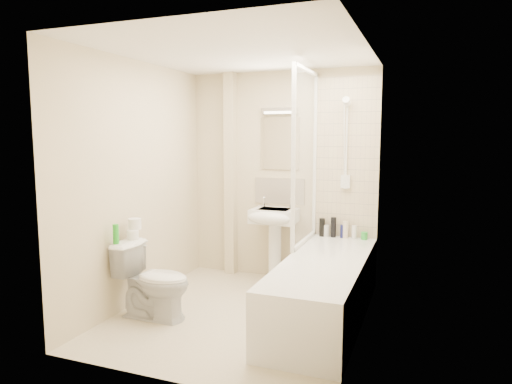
% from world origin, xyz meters
% --- Properties ---
extents(floor, '(2.50, 2.50, 0.00)m').
position_xyz_m(floor, '(0.00, 0.00, 0.00)').
color(floor, beige).
rests_on(floor, ground).
extents(wall_back, '(2.20, 0.02, 2.40)m').
position_xyz_m(wall_back, '(0.00, 1.25, 1.20)').
color(wall_back, beige).
rests_on(wall_back, ground).
extents(wall_left, '(0.02, 2.50, 2.40)m').
position_xyz_m(wall_left, '(-1.10, 0.00, 1.20)').
color(wall_left, beige).
rests_on(wall_left, ground).
extents(wall_right, '(0.02, 2.50, 2.40)m').
position_xyz_m(wall_right, '(1.10, 0.00, 1.20)').
color(wall_right, beige).
rests_on(wall_right, ground).
extents(ceiling, '(2.20, 2.50, 0.02)m').
position_xyz_m(ceiling, '(0.00, 0.00, 2.40)').
color(ceiling, white).
rests_on(ceiling, wall_back).
extents(tile_back, '(0.70, 0.01, 1.75)m').
position_xyz_m(tile_back, '(0.75, 1.24, 1.42)').
color(tile_back, beige).
rests_on(tile_back, wall_back).
extents(tile_right, '(0.01, 2.10, 1.75)m').
position_xyz_m(tile_right, '(1.09, 0.20, 1.42)').
color(tile_right, beige).
rests_on(tile_right, wall_right).
extents(pipe_boxing, '(0.12, 0.12, 2.40)m').
position_xyz_m(pipe_boxing, '(-0.62, 1.19, 1.20)').
color(pipe_boxing, beige).
rests_on(pipe_boxing, ground).
extents(splashback, '(0.60, 0.02, 0.30)m').
position_xyz_m(splashback, '(-0.02, 1.24, 1.03)').
color(splashback, beige).
rests_on(splashback, wall_back).
extents(mirror, '(0.46, 0.01, 0.60)m').
position_xyz_m(mirror, '(-0.02, 1.24, 1.58)').
color(mirror, white).
rests_on(mirror, wall_back).
extents(strip_light, '(0.42, 0.07, 0.07)m').
position_xyz_m(strip_light, '(-0.02, 1.22, 1.95)').
color(strip_light, silver).
rests_on(strip_light, wall_back).
extents(bathtub, '(0.70, 2.10, 0.55)m').
position_xyz_m(bathtub, '(0.75, 0.20, 0.29)').
color(bathtub, white).
rests_on(bathtub, ground).
extents(shower_screen, '(0.04, 0.92, 1.80)m').
position_xyz_m(shower_screen, '(0.40, 0.80, 1.45)').
color(shower_screen, white).
rests_on(shower_screen, bathtub).
extents(shower_fixture, '(0.10, 0.16, 0.99)m').
position_xyz_m(shower_fixture, '(0.75, 1.19, 1.55)').
color(shower_fixture, white).
rests_on(shower_fixture, wall_back).
extents(pedestal_sink, '(0.50, 0.47, 0.97)m').
position_xyz_m(pedestal_sink, '(-0.02, 1.01, 0.68)').
color(pedestal_sink, white).
rests_on(pedestal_sink, ground).
extents(bottle_black_a, '(0.06, 0.06, 0.20)m').
position_xyz_m(bottle_black_a, '(0.51, 1.16, 0.65)').
color(bottle_black_a, black).
rests_on(bottle_black_a, bathtub).
extents(bottle_white_a, '(0.06, 0.06, 0.13)m').
position_xyz_m(bottle_white_a, '(0.56, 1.16, 0.62)').
color(bottle_white_a, silver).
rests_on(bottle_white_a, bathtub).
extents(bottle_black_b, '(0.06, 0.06, 0.22)m').
position_xyz_m(bottle_black_b, '(0.64, 1.16, 0.66)').
color(bottle_black_b, black).
rests_on(bottle_black_b, bathtub).
extents(bottle_blue, '(0.05, 0.05, 0.15)m').
position_xyz_m(bottle_blue, '(0.74, 1.16, 0.62)').
color(bottle_blue, '#131753').
rests_on(bottle_blue, bathtub).
extents(bottle_cream, '(0.06, 0.06, 0.19)m').
position_xyz_m(bottle_cream, '(0.77, 1.16, 0.64)').
color(bottle_cream, beige).
rests_on(bottle_cream, bathtub).
extents(bottle_white_b, '(0.05, 0.05, 0.15)m').
position_xyz_m(bottle_white_b, '(0.87, 1.16, 0.62)').
color(bottle_white_b, white).
rests_on(bottle_white_b, bathtub).
extents(bottle_green, '(0.07, 0.07, 0.08)m').
position_xyz_m(bottle_green, '(0.97, 1.16, 0.59)').
color(bottle_green, green).
rests_on(bottle_green, bathtub).
extents(toilet, '(0.40, 0.69, 0.70)m').
position_xyz_m(toilet, '(-0.72, -0.33, 0.35)').
color(toilet, white).
rests_on(toilet, ground).
extents(toilet_roll_lower, '(0.11, 0.11, 0.09)m').
position_xyz_m(toilet_roll_lower, '(-0.97, -0.28, 0.75)').
color(toilet_roll_lower, white).
rests_on(toilet_roll_lower, toilet).
extents(toilet_roll_upper, '(0.12, 0.12, 0.10)m').
position_xyz_m(toilet_roll_upper, '(-0.98, -0.23, 0.84)').
color(toilet_roll_upper, white).
rests_on(toilet_roll_upper, toilet_roll_lower).
extents(green_bottle, '(0.05, 0.05, 0.18)m').
position_xyz_m(green_bottle, '(-1.01, -0.47, 0.79)').
color(green_bottle, green).
rests_on(green_bottle, toilet).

